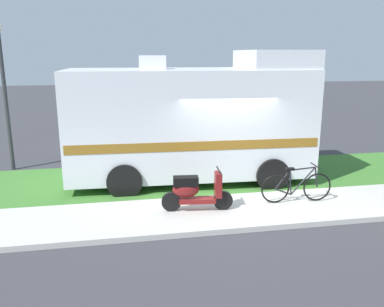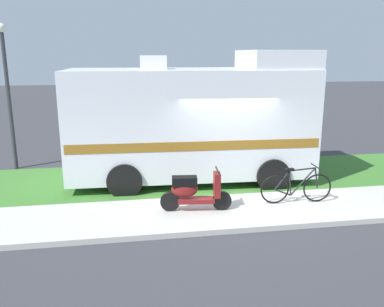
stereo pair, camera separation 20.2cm
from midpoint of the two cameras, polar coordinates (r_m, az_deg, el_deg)
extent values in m
plane|color=#38383D|center=(10.45, 4.80, -6.03)|extent=(80.00, 80.00, 0.00)
cube|color=beige|center=(9.35, 6.76, -8.15)|extent=(24.00, 2.00, 0.12)
cube|color=#3D752D|center=(11.81, 2.90, -3.40)|extent=(24.00, 3.40, 0.08)
cube|color=silver|center=(11.24, -0.93, 4.63)|extent=(6.73, 2.77, 2.88)
cube|color=silver|center=(11.65, 11.24, 13.05)|extent=(1.89, 2.46, 0.50)
cube|color=#8C601E|center=(11.32, -0.92, 2.48)|extent=(6.60, 2.79, 0.24)
cube|color=black|center=(12.04, 14.95, 7.22)|extent=(0.16, 2.14, 0.90)
cube|color=silver|center=(11.00, -6.24, 12.82)|extent=(0.72, 0.63, 0.36)
cylinder|color=black|center=(13.07, 7.38, 0.09)|extent=(0.91, 0.31, 0.90)
cylinder|color=black|center=(10.85, 10.80, -2.96)|extent=(0.91, 0.31, 0.90)
cylinder|color=black|center=(12.60, -9.88, -0.53)|extent=(0.91, 0.31, 0.90)
cylinder|color=black|center=(10.28, -10.17, -3.89)|extent=(0.91, 0.31, 0.90)
cylinder|color=black|center=(9.16, 3.81, -6.68)|extent=(0.45, 0.15, 0.44)
cylinder|color=black|center=(9.08, -3.62, -6.88)|extent=(0.45, 0.15, 0.44)
cube|color=maroon|center=(9.09, 0.11, -6.68)|extent=(0.85, 0.37, 0.10)
cube|color=black|center=(8.92, -1.55, -3.96)|extent=(0.58, 0.32, 0.20)
ellipsoid|color=maroon|center=(8.99, -1.54, -5.17)|extent=(0.63, 0.36, 0.36)
cube|color=maroon|center=(9.02, 3.11, -4.45)|extent=(0.17, 0.33, 0.56)
cylinder|color=black|center=(8.91, 3.14, -2.32)|extent=(0.09, 0.50, 0.04)
sphere|color=white|center=(8.96, 3.12, -3.36)|extent=(0.12, 0.12, 0.12)
torus|color=black|center=(10.05, 16.88, -4.61)|extent=(0.69, 0.07, 0.69)
torus|color=black|center=(9.67, 11.22, -5.00)|extent=(0.69, 0.07, 0.69)
cylinder|color=black|center=(9.85, 15.01, -3.80)|extent=(0.59, 0.07, 0.68)
cylinder|color=black|center=(9.75, 13.30, -4.05)|extent=(0.10, 0.04, 0.61)
cylinder|color=black|center=(9.76, 14.95, -2.12)|extent=(0.63, 0.07, 0.09)
cylinder|color=black|center=(9.76, 12.31, -5.36)|extent=(0.41, 0.06, 0.19)
cylinder|color=black|center=(9.66, 12.22, -3.67)|extent=(0.36, 0.05, 0.47)
cylinder|color=black|center=(9.96, 16.76, -3.26)|extent=(0.12, 0.04, 0.51)
cube|color=black|center=(9.64, 13.24, -2.17)|extent=(0.20, 0.11, 0.06)
cylinder|color=black|center=(9.86, 16.66, -1.67)|extent=(0.05, 0.52, 0.03)
cube|color=silver|center=(16.20, -1.65, 4.92)|extent=(2.37, 2.02, 1.45)
cube|color=black|center=(16.14, -1.67, 6.42)|extent=(2.26, 2.04, 0.44)
cube|color=silver|center=(16.14, -10.77, 3.44)|extent=(2.89, 2.03, 0.78)
cylinder|color=black|center=(17.24, -1.44, 3.37)|extent=(0.77, 0.26, 0.76)
cylinder|color=black|center=(15.43, -0.53, 2.09)|extent=(0.77, 0.26, 0.76)
cylinder|color=black|center=(17.13, -11.76, 3.00)|extent=(0.77, 0.26, 0.76)
cylinder|color=black|center=(15.29, -12.07, 1.68)|extent=(0.77, 0.26, 0.76)
cylinder|color=#333338|center=(13.58, -25.41, 6.46)|extent=(0.12, 0.12, 4.20)
camera|label=1|loc=(0.10, -90.57, -0.14)|focal=37.35mm
camera|label=2|loc=(0.10, 89.43, 0.14)|focal=37.35mm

